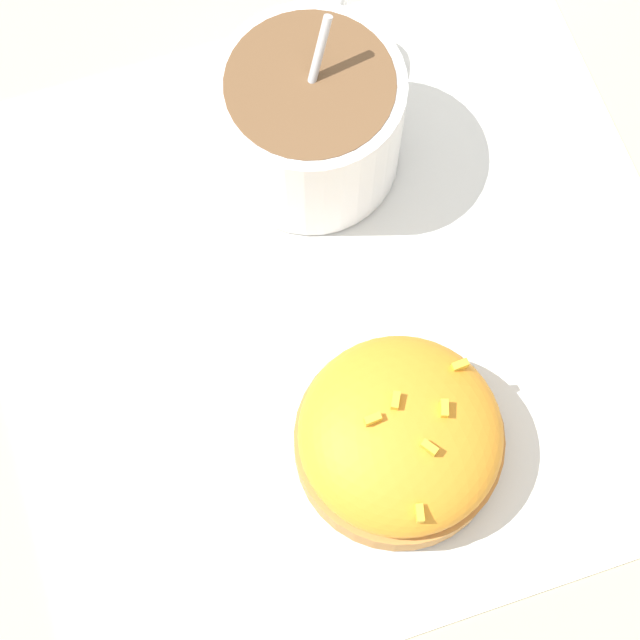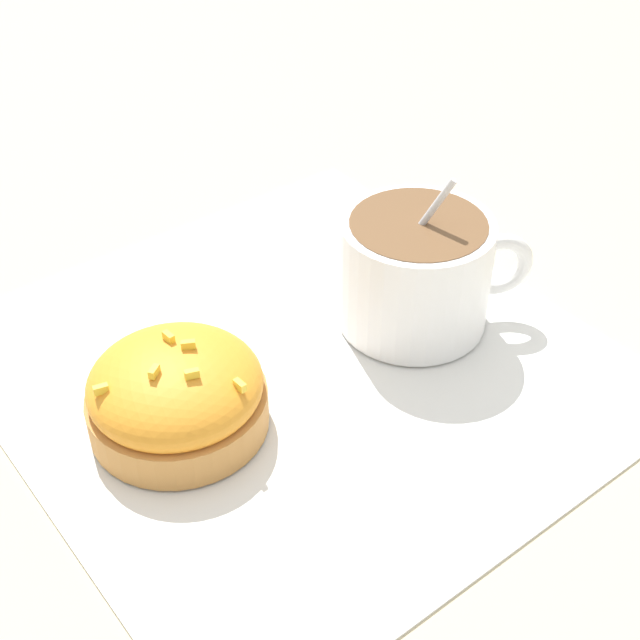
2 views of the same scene
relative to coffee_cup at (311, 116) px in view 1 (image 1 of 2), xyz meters
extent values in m
plane|color=#C6B793|center=(0.08, -0.01, -0.04)|extent=(3.00, 3.00, 0.00)
cube|color=white|center=(0.08, -0.01, -0.04)|extent=(0.32, 0.33, 0.00)
cylinder|color=white|center=(0.00, 0.00, 0.00)|extent=(0.09, 0.09, 0.07)
cylinder|color=brown|center=(0.00, 0.00, 0.02)|extent=(0.08, 0.08, 0.01)
torus|color=white|center=(-0.04, 0.02, 0.00)|extent=(0.04, 0.03, 0.04)
ellipsoid|color=silver|center=(-0.02, 0.02, -0.03)|extent=(0.03, 0.03, 0.01)
cylinder|color=silver|center=(0.00, 0.00, 0.02)|extent=(0.03, 0.04, 0.09)
cylinder|color=#C18442|center=(0.15, -0.01, -0.03)|extent=(0.09, 0.09, 0.02)
ellipsoid|color=orange|center=(0.15, -0.01, -0.01)|extent=(0.09, 0.09, 0.04)
cube|color=yellow|center=(0.15, -0.02, 0.01)|extent=(0.00, 0.01, 0.00)
cube|color=yellow|center=(0.19, -0.02, 0.00)|extent=(0.01, 0.00, 0.00)
cube|color=yellow|center=(0.17, -0.01, 0.01)|extent=(0.01, 0.01, 0.00)
cube|color=yellow|center=(0.14, 0.02, 0.00)|extent=(0.00, 0.01, 0.00)
cube|color=yellow|center=(0.14, -0.01, 0.01)|extent=(0.01, 0.01, 0.00)
cube|color=yellow|center=(0.15, 0.00, 0.01)|extent=(0.01, 0.01, 0.00)
camera|label=1|loc=(0.24, -0.08, 0.43)|focal=60.00mm
camera|label=2|loc=(0.30, 0.28, 0.29)|focal=50.00mm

